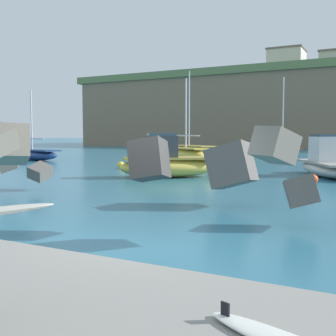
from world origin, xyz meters
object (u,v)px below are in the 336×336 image
(boat_near_right, at_px, (192,150))
(mooring_buoy_middle, at_px, (313,179))
(boat_mid_right, at_px, (183,154))
(boat_mid_left, at_px, (284,152))
(boat_near_centre, at_px, (35,154))
(boat_mid_centre, at_px, (325,164))
(boat_far_left, at_px, (168,163))
(mooring_buoy_outer, at_px, (121,165))
(station_building_central, at_px, (286,65))

(boat_near_right, relative_size, mooring_buoy_middle, 18.14)
(boat_near_right, height_order, boat_mid_right, boat_near_right)
(boat_mid_left, xyz_separation_m, boat_mid_right, (-4.77, -12.49, 0.17))
(boat_near_centre, bearing_deg, boat_mid_centre, -8.05)
(boat_mid_right, bearing_deg, boat_far_left, -68.72)
(boat_near_right, bearing_deg, boat_mid_right, -70.46)
(boat_near_centre, xyz_separation_m, mooring_buoy_outer, (10.94, -3.92, -0.27))
(boat_mid_left, xyz_separation_m, mooring_buoy_outer, (-5.80, -19.16, -0.23))
(boat_mid_left, distance_m, mooring_buoy_middle, 23.09)
(boat_mid_centre, relative_size, mooring_buoy_outer, 13.24)
(boat_near_centre, height_order, boat_near_right, boat_near_right)
(boat_mid_left, distance_m, boat_mid_right, 13.37)
(boat_mid_left, height_order, mooring_buoy_outer, boat_mid_left)
(boat_near_centre, distance_m, boat_mid_left, 22.64)
(boat_near_right, distance_m, station_building_central, 52.38)
(boat_mid_right, xyz_separation_m, boat_far_left, (3.87, -9.94, 0.07))
(mooring_buoy_outer, bearing_deg, mooring_buoy_middle, -15.37)
(boat_mid_right, bearing_deg, boat_mid_centre, -29.31)
(boat_mid_right, relative_size, boat_far_left, 1.25)
(boat_far_left, bearing_deg, boat_mid_left, 87.69)
(boat_near_centre, distance_m, mooring_buoy_middle, 23.63)
(station_building_central, bearing_deg, boat_mid_right, -85.60)
(boat_mid_centre, distance_m, mooring_buoy_middle, 3.94)
(boat_mid_centre, bearing_deg, mooring_buoy_outer, -176.38)
(boat_near_centre, relative_size, boat_mid_centre, 1.00)
(boat_far_left, distance_m, mooring_buoy_middle, 6.72)
(boat_mid_left, bearing_deg, boat_far_left, -92.31)
(boat_mid_left, xyz_separation_m, boat_far_left, (-0.90, -22.43, 0.24))
(boat_mid_right, bearing_deg, mooring_buoy_outer, -98.71)
(boat_mid_left, height_order, boat_mid_centre, boat_mid_left)
(mooring_buoy_outer, bearing_deg, boat_near_right, 96.99)
(boat_near_right, xyz_separation_m, boat_mid_left, (7.59, 4.56, -0.15))
(boat_near_right, xyz_separation_m, boat_far_left, (6.68, -17.86, 0.09))
(boat_mid_left, bearing_deg, boat_near_centre, -137.67)
(boat_near_right, bearing_deg, boat_mid_centre, -46.00)
(boat_mid_centre, height_order, boat_far_left, boat_far_left)
(boat_mid_right, xyz_separation_m, station_building_central, (-4.46, 57.98, 15.35))
(mooring_buoy_middle, bearing_deg, boat_far_left, -179.35)
(boat_far_left, xyz_separation_m, mooring_buoy_outer, (-4.89, 3.26, -0.47))
(boat_near_centre, bearing_deg, mooring_buoy_outer, -19.72)
(boat_far_left, relative_size, mooring_buoy_middle, 11.13)
(boat_far_left, height_order, station_building_central, station_building_central)
(boat_near_right, height_order, boat_far_left, boat_near_right)
(boat_near_right, distance_m, mooring_buoy_outer, 14.72)
(boat_near_centre, xyz_separation_m, mooring_buoy_middle, (22.53, -7.11, -0.27))
(boat_far_left, distance_m, station_building_central, 70.11)
(boat_mid_left, height_order, mooring_buoy_middle, boat_mid_left)
(boat_mid_centre, xyz_separation_m, boat_mid_right, (-10.58, 5.94, -0.01))
(boat_near_right, height_order, mooring_buoy_middle, boat_near_right)
(boat_near_right, relative_size, station_building_central, 1.13)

